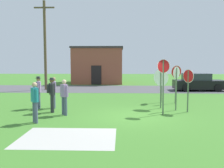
# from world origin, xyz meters

# --- Properties ---
(ground_plane) EXTENTS (80.00, 80.00, 0.00)m
(ground_plane) POSITION_xyz_m (0.00, 0.00, 0.00)
(ground_plane) COLOR #3D7528
(street_asphalt) EXTENTS (60.00, 6.40, 0.01)m
(street_asphalt) POSITION_xyz_m (0.00, 11.70, 0.00)
(street_asphalt) COLOR #4C4C51
(street_asphalt) RESTS_ON ground
(concrete_path) EXTENTS (3.20, 2.40, 0.01)m
(concrete_path) POSITION_xyz_m (-2.38, -3.39, 0.00)
(concrete_path) COLOR #ADAAA3
(concrete_path) RESTS_ON ground
(building_background) EXTENTS (5.81, 5.37, 4.20)m
(building_background) POSITION_xyz_m (-3.30, 18.29, 2.11)
(building_background) COLOR brown
(building_background) RESTS_ON ground
(utility_pole) EXTENTS (1.80, 0.24, 7.85)m
(utility_pole) POSITION_xyz_m (-7.37, 10.79, 4.11)
(utility_pole) COLOR brown
(utility_pole) RESTS_ON ground
(parked_car_on_street) EXTENTS (4.31, 2.04, 1.51)m
(parked_car_on_street) POSITION_xyz_m (6.15, 10.64, 0.69)
(parked_car_on_street) COLOR black
(parked_car_on_street) RESTS_ON ground
(stop_sign_rear_left) EXTENTS (0.38, 0.57, 2.15)m
(stop_sign_rear_left) POSITION_xyz_m (2.73, 1.05, 1.45)
(stop_sign_rear_left) COLOR #51664C
(stop_sign_rear_left) RESTS_ON ground
(stop_sign_low_front) EXTENTS (0.71, 0.60, 2.12)m
(stop_sign_low_front) POSITION_xyz_m (1.54, 2.05, 1.45)
(stop_sign_low_front) COLOR #51664C
(stop_sign_low_front) RESTS_ON ground
(stop_sign_leaning_right) EXTENTS (0.54, 0.43, 2.65)m
(stop_sign_leaning_right) POSITION_xyz_m (1.40, 0.48, 1.77)
(stop_sign_leaning_right) COLOR #51664C
(stop_sign_leaning_right) RESTS_ON ground
(stop_sign_tallest) EXTENTS (0.44, 0.45, 2.27)m
(stop_sign_tallest) POSITION_xyz_m (2.24, 1.49, 1.51)
(stop_sign_tallest) COLOR #51664C
(stop_sign_tallest) RESTS_ON ground
(stop_sign_rear_right) EXTENTS (0.07, 0.74, 2.10)m
(stop_sign_rear_right) POSITION_xyz_m (1.88, 3.98, 1.43)
(stop_sign_rear_right) COLOR #51664C
(stop_sign_rear_right) RESTS_ON ground
(stop_sign_nearest) EXTENTS (0.70, 0.40, 2.30)m
(stop_sign_nearest) POSITION_xyz_m (2.72, 3.74, 1.58)
(stop_sign_nearest) COLOR #51664C
(stop_sign_nearest) RESTS_ON ground
(person_with_sunhat) EXTENTS (0.45, 0.52, 1.74)m
(person_with_sunhat) POSITION_xyz_m (-4.06, 0.76, 1.01)
(person_with_sunhat) COLOR #2D2D33
(person_with_sunhat) RESTS_ON ground
(person_near_signs) EXTENTS (0.42, 0.43, 1.69)m
(person_near_signs) POSITION_xyz_m (-3.28, 0.13, 0.95)
(person_near_signs) COLOR #4C5670
(person_near_signs) RESTS_ON ground
(person_in_teal) EXTENTS (0.29, 0.56, 1.69)m
(person_in_teal) POSITION_xyz_m (-4.25, 1.88, 0.95)
(person_in_teal) COLOR #4C5670
(person_in_teal) RESTS_ON ground
(person_in_blue) EXTENTS (0.42, 0.56, 1.74)m
(person_in_blue) POSITION_xyz_m (-5.08, 1.78, 1.01)
(person_in_blue) COLOR #4C5670
(person_in_blue) RESTS_ON ground
(person_holding_notes) EXTENTS (0.39, 0.48, 1.69)m
(person_holding_notes) POSITION_xyz_m (-4.16, -1.41, 0.95)
(person_holding_notes) COLOR #4C5670
(person_holding_notes) RESTS_ON ground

